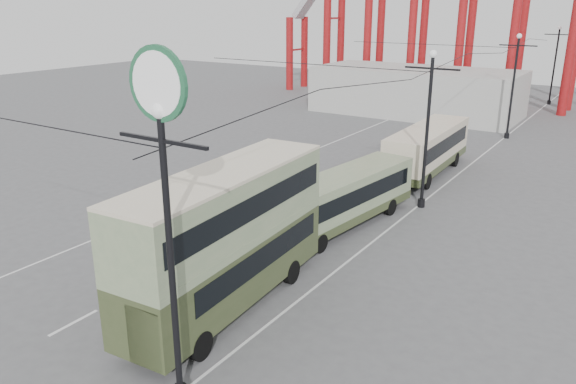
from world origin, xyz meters
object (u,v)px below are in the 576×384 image
Objects in this scene: double_decker_bus at (227,233)px; pedestrian at (271,244)px; single_decker_green at (344,197)px; lamp_post_near at (163,157)px; single_decker_cream at (428,148)px.

double_decker_bus is 5.45× the size of pedestrian.
single_decker_green is (-0.19, 10.29, -1.52)m from double_decker_bus.
single_decker_green is 5.48× the size of pedestrian.
lamp_post_near is 0.99× the size of double_decker_bus.
pedestrian is (-0.91, -18.43, -0.91)m from single_decker_cream.
pedestrian is at bearing -94.17° from single_decker_cream.
lamp_post_near is at bearing -86.71° from single_decker_cream.
double_decker_bus is 0.99× the size of single_decker_cream.
pedestrian is at bearing 97.63° from double_decker_bus.
pedestrian is at bearing -89.31° from single_decker_green.
lamp_post_near is 16.96m from single_decker_green.
single_decker_cream is at bearing 94.62° from lamp_post_near.
single_decker_cream is (-2.26, 27.98, -5.94)m from lamp_post_near.
single_decker_green is at bearing -92.53° from single_decker_cream.
lamp_post_near is 28.70m from single_decker_cream.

